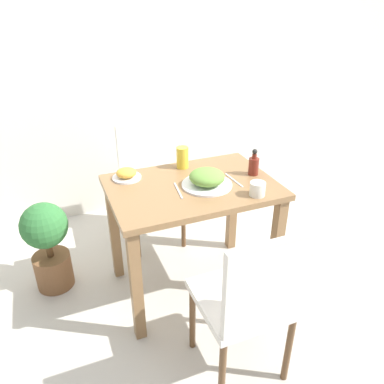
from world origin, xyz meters
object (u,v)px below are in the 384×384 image
(drink_cup, at_px, (258,189))
(potted_plant_left, at_px, (48,242))
(food_plate, at_px, (207,179))
(juice_glass, at_px, (182,157))
(side_plate, at_px, (127,174))
(sauce_bottle, at_px, (254,165))
(chair_far, at_px, (149,177))
(chair_near, at_px, (250,299))

(drink_cup, xyz_separation_m, potted_plant_left, (-1.14, 0.60, -0.45))
(food_plate, height_order, juice_glass, juice_glass)
(side_plate, bearing_deg, food_plate, -33.27)
(drink_cup, xyz_separation_m, juice_glass, (-0.25, 0.51, 0.03))
(sauce_bottle, bearing_deg, juice_glass, 144.60)
(chair_far, height_order, juice_glass, chair_far)
(side_plate, height_order, drink_cup, drink_cup)
(juice_glass, xyz_separation_m, sauce_bottle, (0.37, -0.26, -0.01))
(food_plate, xyz_separation_m, drink_cup, (0.21, -0.21, -0.01))
(side_plate, height_order, potted_plant_left, side_plate)
(side_plate, height_order, juice_glass, juice_glass)
(chair_near, height_order, food_plate, chair_near)
(food_plate, distance_m, potted_plant_left, 1.11)
(sauce_bottle, relative_size, potted_plant_left, 0.27)
(food_plate, bearing_deg, sauce_bottle, 5.86)
(drink_cup, relative_size, potted_plant_left, 0.14)
(side_plate, distance_m, drink_cup, 0.79)
(chair_near, xyz_separation_m, drink_cup, (0.29, 0.47, 0.28))
(chair_far, distance_m, side_plate, 0.59)
(drink_cup, relative_size, sauce_bottle, 0.52)
(chair_far, xyz_separation_m, drink_cup, (0.36, -0.94, 0.28))
(side_plate, relative_size, sauce_bottle, 1.04)
(food_plate, xyz_separation_m, juice_glass, (-0.04, 0.30, 0.02))
(potted_plant_left, bearing_deg, sauce_bottle, -15.69)
(food_plate, distance_m, side_plate, 0.49)
(side_plate, distance_m, juice_glass, 0.37)
(chair_far, distance_m, juice_glass, 0.55)
(chair_near, xyz_separation_m, food_plate, (0.08, 0.69, 0.29))
(food_plate, distance_m, drink_cup, 0.30)
(chair_near, distance_m, food_plate, 0.75)
(chair_near, xyz_separation_m, potted_plant_left, (-0.85, 1.07, -0.17))
(side_plate, relative_size, juice_glass, 1.26)
(drink_cup, height_order, potted_plant_left, drink_cup)
(chair_near, relative_size, chair_far, 1.00)
(chair_near, height_order, juice_glass, chair_near)
(chair_far, height_order, sauce_bottle, sauce_bottle)
(sauce_bottle, bearing_deg, chair_near, -119.82)
(drink_cup, bearing_deg, chair_far, 111.07)
(potted_plant_left, bearing_deg, food_plate, -22.60)
(food_plate, distance_m, juice_glass, 0.30)
(juice_glass, height_order, potted_plant_left, juice_glass)
(juice_glass, height_order, sauce_bottle, sauce_bottle)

